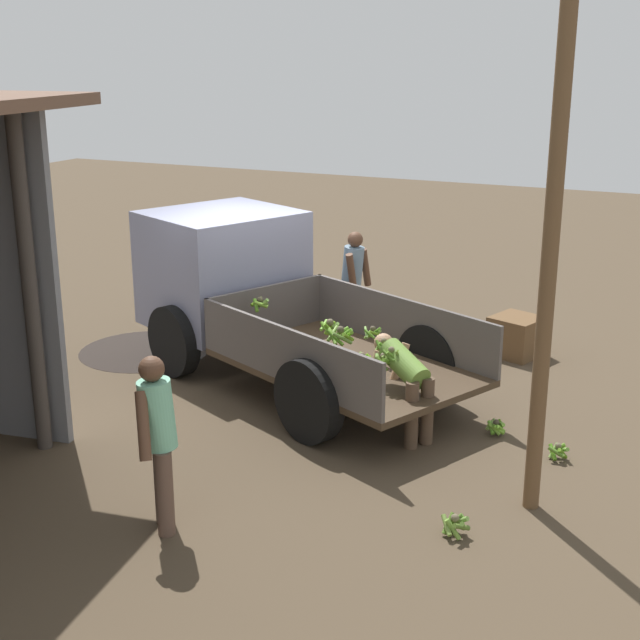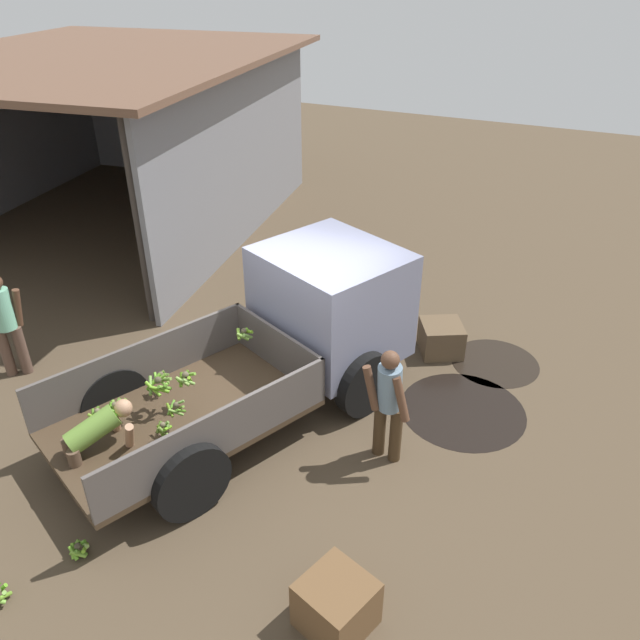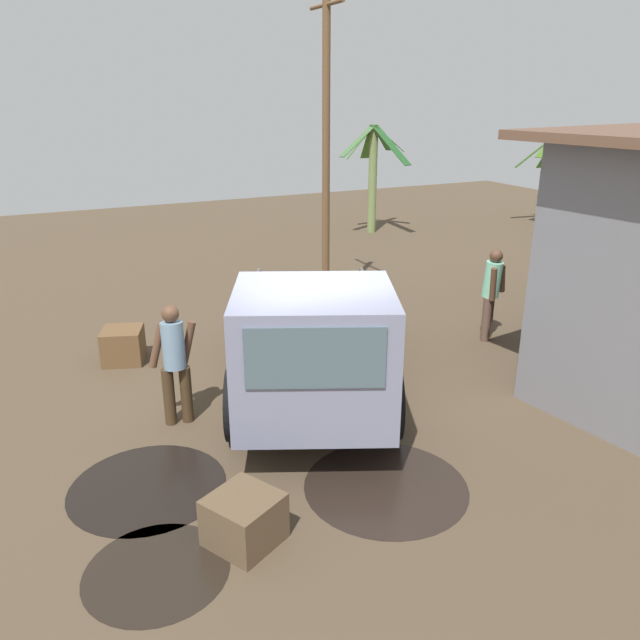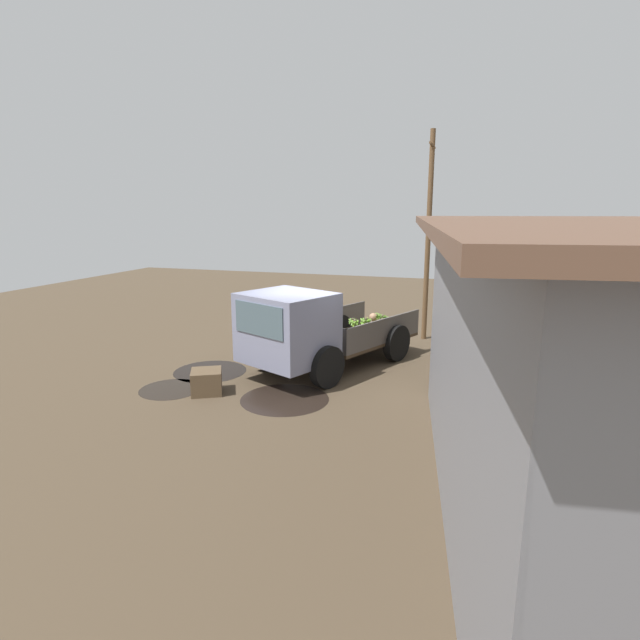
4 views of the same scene
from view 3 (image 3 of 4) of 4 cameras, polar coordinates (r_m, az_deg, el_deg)
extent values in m
plane|color=#4C3D2C|center=(8.70, -0.41, -8.51)|extent=(36.00, 36.00, 0.00)
cylinder|color=black|center=(6.40, -14.69, -21.32)|extent=(1.35, 1.35, 0.01)
cylinder|color=black|center=(7.29, 6.03, -14.87)|extent=(1.85, 1.85, 0.01)
cylinder|color=black|center=(7.50, -15.47, -14.47)|extent=(1.75, 1.75, 0.01)
cube|color=#403021|center=(10.00, -0.78, -1.33)|extent=(3.63, 3.01, 0.08)
cube|color=#554F4B|center=(9.93, 4.54, 0.66)|extent=(2.87, 1.33, 0.64)
cube|color=#554F4B|center=(9.91, -6.13, 0.57)|extent=(2.87, 1.33, 0.64)
cube|color=#554F4B|center=(8.44, -0.66, -2.88)|extent=(0.82, 1.75, 0.64)
cube|color=gray|center=(7.39, -0.56, -3.12)|extent=(2.28, 2.38, 1.56)
cube|color=#4C606B|center=(6.49, -0.45, -3.52)|extent=(0.64, 1.37, 0.69)
cylinder|color=black|center=(8.02, 6.50, -7.46)|extent=(0.95, 0.59, 0.95)
cylinder|color=black|center=(8.00, -7.67, -7.61)|extent=(0.95, 0.59, 0.95)
cylinder|color=black|center=(10.51, 4.54, -0.54)|extent=(0.95, 0.59, 0.95)
cylinder|color=black|center=(10.49, -6.17, -0.64)|extent=(0.95, 0.59, 0.95)
sphere|color=brown|center=(10.27, -2.69, 1.21)|extent=(0.07, 0.07, 0.07)
cylinder|color=#63A321|center=(10.26, -2.98, 0.96)|extent=(0.15, 0.06, 0.09)
cylinder|color=#52782A|center=(10.25, -2.70, 0.83)|extent=(0.09, 0.13, 0.13)
cylinder|color=olive|center=(10.26, -2.46, 0.90)|extent=(0.10, 0.14, 0.12)
cylinder|color=#567727|center=(10.32, -2.44, 1.02)|extent=(0.14, 0.06, 0.11)
cylinder|color=#4D7619|center=(10.33, -2.71, 0.95)|extent=(0.07, 0.12, 0.14)
cylinder|color=#80AA43|center=(10.32, -2.86, 0.92)|extent=(0.09, 0.12, 0.14)
sphere|color=#4A4330|center=(10.01, -2.31, 1.48)|extent=(0.07, 0.07, 0.07)
cylinder|color=#6F9F46|center=(9.98, -1.95, 1.17)|extent=(0.12, 0.18, 0.10)
cylinder|color=#6CAF38|center=(10.06, -1.95, 1.23)|extent=(0.17, 0.04, 0.13)
cylinder|color=#5A821B|center=(10.10, -2.23, 1.37)|extent=(0.13, 0.17, 0.11)
cylinder|color=olive|center=(10.07, -2.66, 1.27)|extent=(0.12, 0.17, 0.12)
cylinder|color=#569228|center=(10.01, -2.64, 1.07)|extent=(0.16, 0.04, 0.15)
cylinder|color=#709E37|center=(9.97, -2.36, 1.01)|extent=(0.11, 0.16, 0.15)
sphere|color=brown|center=(10.53, -0.19, 2.88)|extent=(0.07, 0.07, 0.07)
cylinder|color=#579725|center=(10.60, -0.03, 2.60)|extent=(0.14, 0.10, 0.15)
cylinder|color=#64B129|center=(10.61, -0.37, 2.76)|extent=(0.04, 0.17, 0.10)
cylinder|color=#588C2F|center=(10.57, -0.54, 2.62)|extent=(0.15, 0.13, 0.13)
cylinder|color=#76A630|center=(10.50, -0.48, 2.59)|extent=(0.18, 0.09, 0.10)
cylinder|color=olive|center=(10.50, -0.10, 2.48)|extent=(0.06, 0.16, 0.13)
cylinder|color=#5C942B|center=(10.54, 0.11, 2.53)|extent=(0.14, 0.11, 0.15)
sphere|color=brown|center=(8.64, 1.51, -0.43)|extent=(0.08, 0.08, 0.08)
cylinder|color=#78AD33|center=(8.71, 1.73, -0.55)|extent=(0.17, 0.14, 0.11)
cylinder|color=olive|center=(8.70, 1.18, -0.60)|extent=(0.10, 0.18, 0.12)
cylinder|color=#78A648|center=(8.64, 1.10, -0.84)|extent=(0.17, 0.08, 0.14)
cylinder|color=#689E20|center=(8.58, 1.54, -0.87)|extent=(0.11, 0.18, 0.11)
cylinder|color=#64AA2A|center=(8.64, 1.85, -0.91)|extent=(0.14, 0.14, 0.16)
sphere|color=brown|center=(9.85, 2.32, 0.55)|extent=(0.08, 0.08, 0.08)
cylinder|color=#71B03B|center=(9.90, 2.10, 0.27)|extent=(0.08, 0.14, 0.14)
cylinder|color=olive|center=(9.84, 2.03, 0.21)|extent=(0.16, 0.06, 0.12)
cylinder|color=#57742E|center=(9.80, 2.41, 0.22)|extent=(0.07, 0.17, 0.09)
cylinder|color=olive|center=(9.86, 2.68, 0.29)|extent=(0.15, 0.12, 0.11)
cylinder|color=#62A22C|center=(9.92, 2.44, 0.46)|extent=(0.14, 0.14, 0.09)
sphere|color=#47402E|center=(9.96, 0.43, 1.85)|extent=(0.09, 0.09, 0.09)
cylinder|color=#6AA626|center=(10.07, 0.24, 1.64)|extent=(0.07, 0.24, 0.16)
cylinder|color=#5E981F|center=(10.02, -0.09, 1.57)|extent=(0.19, 0.21, 0.16)
cylinder|color=#66A432|center=(9.95, -0.04, 1.33)|extent=(0.23, 0.05, 0.19)
cylinder|color=#6CAC32|center=(9.90, 0.14, 1.31)|extent=(0.22, 0.16, 0.16)
cylinder|color=olive|center=(9.88, 0.67, 1.34)|extent=(0.06, 0.25, 0.15)
cylinder|color=olive|center=(9.95, 0.97, 1.41)|extent=(0.20, 0.20, 0.16)
cylinder|color=#528C20|center=(10.00, 0.98, 1.50)|extent=(0.24, 0.10, 0.17)
cylinder|color=olive|center=(10.06, 0.71, 1.62)|extent=(0.22, 0.17, 0.16)
sphere|color=brown|center=(10.68, 0.35, 2.42)|extent=(0.09, 0.09, 0.09)
cylinder|color=#76A543|center=(10.65, 0.64, 2.06)|extent=(0.12, 0.19, 0.14)
cylinder|color=#72A039|center=(10.72, 0.66, 2.09)|extent=(0.17, 0.07, 0.17)
cylinder|color=#5A9123|center=(10.77, 0.36, 2.31)|extent=(0.13, 0.19, 0.12)
cylinder|color=#72A73A|center=(10.71, -0.05, 2.19)|extent=(0.19, 0.15, 0.13)
cylinder|color=#7BAB35|center=(10.63, 0.14, 2.09)|extent=(0.19, 0.15, 0.11)
sphere|color=brown|center=(9.66, -0.20, 1.21)|extent=(0.09, 0.09, 0.09)
cylinder|color=#578A1C|center=(9.72, 0.02, 0.89)|extent=(0.16, 0.11, 0.16)
cylinder|color=olive|center=(9.73, -0.44, 1.09)|extent=(0.06, 0.19, 0.11)
cylinder|color=#7CAA4C|center=(9.68, -0.58, 0.83)|extent=(0.17, 0.12, 0.16)
cylinder|color=#74AC23|center=(9.65, -0.37, 0.67)|extent=(0.14, 0.10, 0.18)
cylinder|color=#6FAB35|center=(9.61, 0.01, 0.82)|extent=(0.05, 0.19, 0.11)
cylinder|color=#619927|center=(9.67, 0.21, 0.87)|extent=(0.18, 0.12, 0.14)
sphere|color=brown|center=(10.46, 0.93, 1.81)|extent=(0.08, 0.08, 0.08)
cylinder|color=#619428|center=(10.53, 0.68, 1.55)|extent=(0.09, 0.18, 0.16)
cylinder|color=#6AAA2A|center=(10.48, 0.63, 1.40)|extent=(0.16, 0.09, 0.17)
cylinder|color=#75B223|center=(10.44, 0.70, 1.36)|extent=(0.17, 0.10, 0.16)
cylinder|color=#5C9A2B|center=(10.41, 1.00, 1.40)|extent=(0.09, 0.19, 0.14)
cylinder|color=#4F7325|center=(10.46, 1.22, 1.39)|extent=(0.14, 0.16, 0.17)
cylinder|color=olive|center=(10.51, 1.27, 1.53)|extent=(0.18, 0.05, 0.15)
cylinder|color=olive|center=(10.55, 1.06, 1.72)|extent=(0.17, 0.17, 0.11)
sphere|color=brown|center=(10.73, 0.16, 2.98)|extent=(0.07, 0.07, 0.07)
cylinder|color=olive|center=(10.79, -0.07, 2.87)|extent=(0.07, 0.17, 0.10)
cylinder|color=#5F8D1C|center=(10.76, -0.13, 2.70)|extent=(0.13, 0.13, 0.14)
cylinder|color=#679640|center=(10.69, -0.09, 2.67)|extent=(0.17, 0.09, 0.11)
cylinder|color=olive|center=(10.68, 0.21, 2.63)|extent=(0.08, 0.17, 0.12)
cylinder|color=olive|center=(10.72, 0.38, 2.59)|extent=(0.09, 0.14, 0.15)
cylinder|color=#538527|center=(10.76, 0.49, 2.75)|extent=(0.17, 0.06, 0.12)
cylinder|color=#588B27|center=(10.79, 0.29, 2.75)|extent=(0.14, 0.12, 0.14)
cylinder|color=#3F3833|center=(9.01, 20.44, 3.59)|extent=(0.16, 0.16, 3.61)
cylinder|color=brown|center=(12.32, 0.56, 14.86)|extent=(0.15, 0.15, 6.08)
cylinder|color=brown|center=(12.36, 0.60, 26.89)|extent=(1.28, 0.07, 0.07)
cylinder|color=#456335|center=(19.57, 25.54, 10.22)|extent=(0.33, 0.33, 2.90)
cube|color=#265019|center=(20.12, 25.51, 13.21)|extent=(1.23, 0.99, 1.11)
cube|color=#345E24|center=(19.52, 24.08, 12.74)|extent=(1.18, 0.96, 1.46)
cube|color=#226123|center=(19.05, 25.58, 13.00)|extent=(0.59, 0.91, 1.05)
cylinder|color=#365B2C|center=(22.17, 20.81, 11.92)|extent=(0.27, 0.27, 2.98)
cube|color=#324F24|center=(21.77, 22.18, 14.34)|extent=(1.01, 0.30, 1.06)
cube|color=#445A30|center=(22.16, 22.87, 13.98)|extent=(1.03, 1.17, 1.33)
cube|color=#4F7424|center=(22.42, 21.87, 14.77)|extent=(0.42, 0.94, 0.85)
cube|color=#305A2F|center=(22.63, 21.02, 14.94)|extent=(1.07, 0.96, 0.84)
cube|color=#508B30|center=(22.45, 20.32, 14.41)|extent=(1.00, 0.36, 1.28)
cube|color=#2A4D18|center=(21.94, 19.36, 14.53)|extent=(0.94, 1.25, 1.20)
cube|color=#3F651C|center=(21.68, 20.33, 14.87)|extent=(0.37, 1.02, 0.82)
cube|color=#326025|center=(21.69, 21.30, 14.44)|extent=(0.75, 0.63, 1.05)
cylinder|color=olive|center=(19.71, 4.83, 12.57)|extent=(0.26, 0.26, 3.20)
cube|color=#204D21|center=(19.01, 6.49, 15.65)|extent=(1.59, 0.52, 1.07)
cube|color=#305428|center=(19.63, 6.33, 16.19)|extent=(0.63, 0.96, 0.80)
cube|color=#3B7233|center=(20.09, 5.65, 16.25)|extent=(0.77, 1.03, 0.83)
cube|color=#46792C|center=(19.96, 4.51, 15.93)|extent=(0.82, 0.40, 1.05)
cube|color=#3F762C|center=(19.55, 3.72, 15.93)|extent=(0.50, 0.83, 1.01)
cube|color=#3E6436|center=(19.03, 3.51, 16.06)|extent=(0.70, 1.44, 0.86)
cylinder|color=#402E1B|center=(8.51, -13.63, -6.82)|extent=(0.17, 0.17, 0.79)
cylinder|color=#402E1B|center=(8.53, -12.12, -6.64)|extent=(0.17, 0.17, 0.79)
cylinder|color=#6D889E|center=(8.26, -13.27, -2.28)|extent=(0.38, 0.33, 0.64)
sphere|color=brown|center=(8.15, -13.53, 0.55)|extent=(0.22, 0.22, 0.22)
cylinder|color=brown|center=(8.35, -14.68, -2.31)|extent=(0.14, 0.27, 0.59)
cylinder|color=brown|center=(8.37, -11.98, -2.03)|extent=(0.13, 0.26, 0.59)
cylinder|color=brown|center=(11.29, 0.40, 0.50)|extent=(0.20, 0.20, 0.76)
cylinder|color=brown|center=(11.31, -0.68, 0.54)|extent=(0.20, 0.20, 0.76)
cylinder|color=olive|center=(10.89, -0.29, 2.41)|extent=(0.70, 0.58, 0.47)
sphere|color=tan|center=(10.48, -0.52, 2.50)|extent=(0.21, 0.21, 0.21)
cylinder|color=tan|center=(10.64, 0.54, 0.93)|extent=(0.21, 0.26, 0.57)
cylinder|color=tan|center=(10.64, -1.50, 0.99)|extent=(0.24, 0.31, 0.55)
cylinder|color=brown|center=(11.59, 15.17, 0.40)|extent=(0.22, 0.22, 0.80)
cylinder|color=brown|center=(11.38, 14.95, 0.05)|extent=(0.22, 0.22, 0.80)
cylinder|color=#7DCAA5|center=(11.26, 15.48, 3.60)|extent=(0.44, 0.44, 0.64)
sphere|color=brown|center=(11.15, 15.82, 5.67)|extent=(0.23, 0.23, 0.23)
cylinder|color=brown|center=(11.44, 16.32, 3.72)|extent=(0.29, 0.32, 0.58)
cylinder|color=brown|center=(11.08, 15.55, 3.15)|extent=(0.19, 0.20, 0.60)
sphere|color=#413B2A|center=(11.76, -4.31, 0.08)|extent=(0.07, 0.07, 0.07)
cylinder|color=#65A42A|center=(11.83, -4.32, -0.07)|extent=(0.09, 0.16, 0.13)
cylinder|color=#72A634|center=(11.80, -4.55, -0.15)|extent=(0.13, 0.15, 0.14)
cylinder|color=#517D27|center=(11.78, -4.51, -0.26)|extent=(0.14, 0.08, 0.16)
cylinder|color=#699D23|center=(11.72, -4.50, -0.21)|extent=(0.16, 0.13, 0.11)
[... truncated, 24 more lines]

